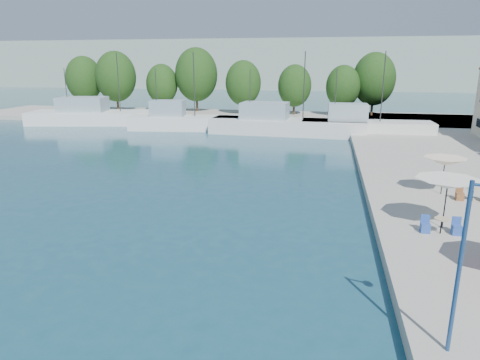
% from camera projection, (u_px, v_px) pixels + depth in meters
% --- Properties ---
extents(quay_far, '(90.00, 16.00, 0.60)m').
position_uv_depth(quay_far, '(253.00, 118.00, 66.13)').
color(quay_far, '#AAA699').
rests_on(quay_far, ground).
extents(hill_west, '(180.00, 40.00, 16.00)m').
position_uv_depth(hill_west, '(238.00, 64.00, 156.21)').
color(hill_west, '#919F92').
rests_on(hill_west, ground).
extents(hill_east, '(140.00, 40.00, 12.00)m').
position_uv_depth(hill_east, '(429.00, 70.00, 162.10)').
color(hill_east, '#919F92').
rests_on(hill_east, ground).
extents(trawler_01, '(22.01, 9.58, 10.20)m').
position_uv_depth(trawler_01, '(102.00, 116.00, 61.19)').
color(trawler_01, white).
rests_on(trawler_01, ground).
extents(trawler_02, '(14.52, 5.52, 10.20)m').
position_uv_depth(trawler_02, '(182.00, 122.00, 55.76)').
color(trawler_02, white).
rests_on(trawler_02, ground).
extents(trawler_03, '(19.03, 5.77, 10.20)m').
position_uv_depth(trawler_03, '(283.00, 125.00, 52.50)').
color(trawler_03, silver).
rests_on(trawler_03, ground).
extents(trawler_04, '(15.24, 4.23, 10.20)m').
position_uv_depth(trawler_04, '(363.00, 127.00, 51.06)').
color(trawler_04, silver).
rests_on(trawler_04, ground).
extents(tree_01, '(6.12, 6.12, 9.05)m').
position_uv_depth(tree_01, '(84.00, 79.00, 73.41)').
color(tree_01, '#3F2B19').
rests_on(tree_01, quay_far).
extents(tree_02, '(6.64, 6.64, 9.83)m').
position_uv_depth(tree_02, '(116.00, 77.00, 71.20)').
color(tree_02, '#3F2B19').
rests_on(tree_02, quay_far).
extents(tree_03, '(5.24, 5.24, 7.75)m').
position_uv_depth(tree_03, '(162.00, 84.00, 71.29)').
color(tree_03, '#3F2B19').
rests_on(tree_03, quay_far).
extents(tree_04, '(7.01, 7.01, 10.38)m').
position_uv_depth(tree_04, '(196.00, 75.00, 70.67)').
color(tree_04, '#3F2B19').
rests_on(tree_04, quay_far).
extents(tree_05, '(5.61, 5.61, 8.31)m').
position_uv_depth(tree_05, '(243.00, 83.00, 67.31)').
color(tree_05, '#3F2B19').
rests_on(tree_05, quay_far).
extents(tree_06, '(5.19, 5.19, 7.69)m').
position_uv_depth(tree_06, '(295.00, 86.00, 66.45)').
color(tree_06, '#3F2B19').
rests_on(tree_06, quay_far).
extents(tree_07, '(5.15, 5.15, 7.62)m').
position_uv_depth(tree_07, '(343.00, 87.00, 64.81)').
color(tree_07, '#3F2B19').
rests_on(tree_07, quay_far).
extents(tree_08, '(6.42, 6.42, 9.50)m').
position_uv_depth(tree_08, '(374.00, 79.00, 65.15)').
color(tree_08, '#3F2B19').
rests_on(tree_08, quay_far).
extents(umbrella_white, '(3.08, 3.08, 2.50)m').
position_uv_depth(umbrella_white, '(448.00, 184.00, 20.57)').
color(umbrella_white, black).
rests_on(umbrella_white, quay_right).
extents(umbrella_cream, '(2.56, 2.56, 2.32)m').
position_uv_depth(umbrella_cream, '(445.00, 162.00, 26.02)').
color(umbrella_cream, black).
rests_on(umbrella_cream, quay_right).
extents(cafe_table_02, '(1.82, 0.70, 0.76)m').
position_uv_depth(cafe_table_02, '(441.00, 228.00, 20.33)').
color(cafe_table_02, black).
rests_on(cafe_table_02, quay_right).
extents(cafe_table_03, '(1.82, 0.70, 0.76)m').
position_uv_depth(cafe_table_03, '(473.00, 196.00, 25.15)').
color(cafe_table_03, black).
rests_on(cafe_table_03, quay_right).
extents(street_lamp, '(1.01, 0.46, 5.03)m').
position_uv_depth(street_lamp, '(478.00, 238.00, 11.05)').
color(street_lamp, navy).
rests_on(street_lamp, quay_right).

